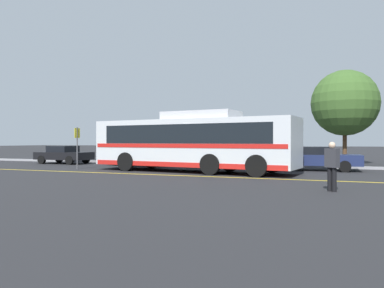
{
  "coord_description": "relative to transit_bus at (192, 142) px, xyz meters",
  "views": [
    {
      "loc": [
        5.69,
        -18.07,
        1.58
      ],
      "look_at": [
        -1.29,
        0.1,
        1.45
      ],
      "focal_mm": 35.0,
      "sensor_mm": 36.0,
      "label": 1
    }
  ],
  "objects": [
    {
      "name": "ground_plane",
      "position": [
        1.27,
        -0.09,
        -1.56
      ],
      "size": [
        220.0,
        220.0,
        0.0
      ],
      "primitive_type": "plane",
      "color": "#262628"
    },
    {
      "name": "lane_strip_0",
      "position": [
        -0.02,
        -2.2,
        -1.56
      ],
      "size": [
        30.83,
        0.2,
        0.01
      ],
      "primitive_type": "cube",
      "rotation": [
        0.0,
        0.0,
        1.57
      ],
      "color": "gold",
      "rests_on": "ground_plane"
    },
    {
      "name": "curb_strip",
      "position": [
        -0.02,
        5.27,
        -1.49
      ],
      "size": [
        38.83,
        0.36,
        0.15
      ],
      "primitive_type": "cube",
      "color": "#99999E",
      "rests_on": "ground_plane"
    },
    {
      "name": "transit_bus",
      "position": [
        0.0,
        0.0,
        0.0
      ],
      "size": [
        11.34,
        3.87,
        3.12
      ],
      "rotation": [
        0.0,
        0.0,
        1.45
      ],
      "color": "silver",
      "rests_on": "ground_plane"
    },
    {
      "name": "parked_car_0",
      "position": [
        -11.13,
        3.42,
        -0.9
      ],
      "size": [
        3.92,
        1.98,
        1.27
      ],
      "rotation": [
        0.0,
        0.0,
        -1.58
      ],
      "color": "black",
      "rests_on": "ground_plane"
    },
    {
      "name": "parked_car_1",
      "position": [
        -5.01,
        3.6,
        -0.87
      ],
      "size": [
        4.88,
        1.98,
        1.35
      ],
      "rotation": [
        0.0,
        0.0,
        1.52
      ],
      "color": "navy",
      "rests_on": "ground_plane"
    },
    {
      "name": "parked_car_2",
      "position": [
        0.44,
        3.78,
        -0.83
      ],
      "size": [
        4.42,
        2.01,
        1.44
      ],
      "rotation": [
        0.0,
        0.0,
        -1.56
      ],
      "color": "silver",
      "rests_on": "ground_plane"
    },
    {
      "name": "parked_car_3",
      "position": [
        5.9,
        3.3,
        -0.89
      ],
      "size": [
        4.8,
        2.06,
        1.3
      ],
      "rotation": [
        0.0,
        0.0,
        -1.52
      ],
      "color": "navy",
      "rests_on": "ground_plane"
    },
    {
      "name": "pedestrian_0",
      "position": [
        6.86,
        -5.56,
        -0.68
      ],
      "size": [
        0.47,
        0.43,
        1.57
      ],
      "rotation": [
        0.0,
        0.0,
        2.51
      ],
      "color": "black",
      "rests_on": "ground_plane"
    },
    {
      "name": "bus_stop_sign",
      "position": [
        -6.9,
        -0.5,
        -0.05
      ],
      "size": [
        0.08,
        0.4,
        2.4
      ],
      "rotation": [
        0.0,
        0.0,
        1.45
      ],
      "color": "#59595E",
      "rests_on": "ground_plane"
    },
    {
      "name": "tree_0",
      "position": [
        7.56,
        9.56,
        2.66
      ],
      "size": [
        4.51,
        4.51,
        6.48
      ],
      "color": "#513823",
      "rests_on": "ground_plane"
    }
  ]
}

